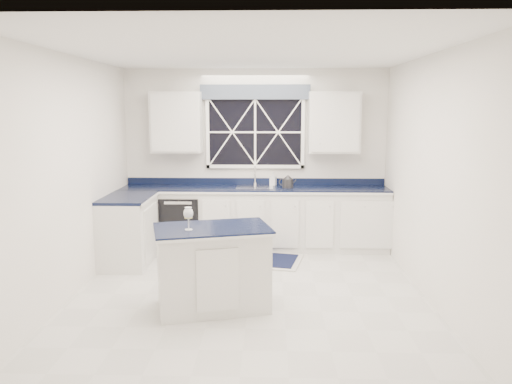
{
  "coord_description": "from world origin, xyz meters",
  "views": [
    {
      "loc": [
        0.24,
        -5.42,
        2.12
      ],
      "look_at": [
        0.07,
        0.4,
        1.13
      ],
      "focal_mm": 35.0,
      "sensor_mm": 36.0,
      "label": 1
    }
  ],
  "objects_px": {
    "soap_bottle": "(273,179)",
    "faucet": "(255,175)",
    "kettle": "(288,182)",
    "wine_glass": "(188,214)",
    "island": "(213,268)",
    "dishwasher": "(183,221)"
  },
  "relations": [
    {
      "from": "faucet",
      "to": "kettle",
      "type": "distance_m",
      "value": 0.54
    },
    {
      "from": "kettle",
      "to": "island",
      "type": "bearing_deg",
      "value": -87.35
    },
    {
      "from": "kettle",
      "to": "soap_bottle",
      "type": "bearing_deg",
      "value": 155.82
    },
    {
      "from": "island",
      "to": "wine_glass",
      "type": "bearing_deg",
      "value": -165.48
    },
    {
      "from": "dishwasher",
      "to": "faucet",
      "type": "distance_m",
      "value": 1.31
    },
    {
      "from": "soap_bottle",
      "to": "kettle",
      "type": "bearing_deg",
      "value": -47.41
    },
    {
      "from": "dishwasher",
      "to": "island",
      "type": "xyz_separation_m",
      "value": [
        0.73,
        -2.32,
        0.04
      ]
    },
    {
      "from": "kettle",
      "to": "wine_glass",
      "type": "distance_m",
      "value": 2.66
    },
    {
      "from": "faucet",
      "to": "kettle",
      "type": "xyz_separation_m",
      "value": [
        0.49,
        -0.21,
        -0.07
      ]
    },
    {
      "from": "dishwasher",
      "to": "wine_glass",
      "type": "bearing_deg",
      "value": -78.33
    },
    {
      "from": "dishwasher",
      "to": "soap_bottle",
      "type": "distance_m",
      "value": 1.53
    },
    {
      "from": "dishwasher",
      "to": "kettle",
      "type": "bearing_deg",
      "value": -0.58
    },
    {
      "from": "faucet",
      "to": "island",
      "type": "height_order",
      "value": "faucet"
    },
    {
      "from": "faucet",
      "to": "kettle",
      "type": "relative_size",
      "value": 1.17
    },
    {
      "from": "wine_glass",
      "to": "kettle",
      "type": "bearing_deg",
      "value": 65.85
    },
    {
      "from": "dishwasher",
      "to": "soap_bottle",
      "type": "relative_size",
      "value": 4.04
    },
    {
      "from": "faucet",
      "to": "soap_bottle",
      "type": "relative_size",
      "value": 1.49
    },
    {
      "from": "dishwasher",
      "to": "wine_glass",
      "type": "distance_m",
      "value": 2.58
    },
    {
      "from": "island",
      "to": "wine_glass",
      "type": "relative_size",
      "value": 5.64
    },
    {
      "from": "soap_bottle",
      "to": "faucet",
      "type": "bearing_deg",
      "value": -174.95
    },
    {
      "from": "kettle",
      "to": "wine_glass",
      "type": "height_order",
      "value": "kettle"
    },
    {
      "from": "kettle",
      "to": "soap_bottle",
      "type": "height_order",
      "value": "soap_bottle"
    }
  ]
}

